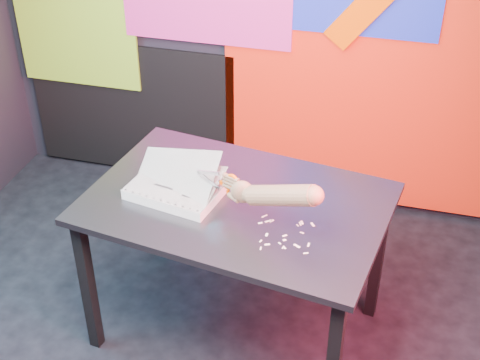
% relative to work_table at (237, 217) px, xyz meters
% --- Properties ---
extents(room, '(3.01, 3.01, 2.71)m').
position_rel_work_table_xyz_m(room, '(-0.23, -0.31, 0.69)').
color(room, black).
rests_on(room, ground).
extents(backdrop, '(2.88, 0.05, 2.08)m').
position_rel_work_table_xyz_m(backdrop, '(-0.17, 1.15, 0.29)').
color(backdrop, red).
rests_on(backdrop, ground).
extents(work_table, '(1.35, 1.00, 0.75)m').
position_rel_work_table_xyz_m(work_table, '(0.00, 0.00, 0.00)').
color(work_table, black).
rests_on(work_table, ground).
extents(printout_stack, '(0.42, 0.34, 0.20)m').
position_rel_work_table_xyz_m(printout_stack, '(-0.26, -0.01, 0.11)').
color(printout_stack, silver).
rests_on(printout_stack, work_table).
extents(scissors, '(0.20, 0.09, 0.12)m').
position_rel_work_table_xyz_m(scissors, '(-0.01, -0.08, 0.21)').
color(scissors, '#BDBDC1').
rests_on(scissors, printout_stack).
extents(hand_forearm, '(0.42, 0.21, 0.21)m').
position_rel_work_table_xyz_m(hand_forearm, '(0.20, -0.17, 0.27)').
color(hand_forearm, '#855A49').
rests_on(hand_forearm, work_table).
extents(paper_clippings, '(0.23, 0.22, 0.00)m').
position_rel_work_table_xyz_m(paper_clippings, '(0.24, -0.16, 0.09)').
color(paper_clippings, white).
rests_on(paper_clippings, work_table).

